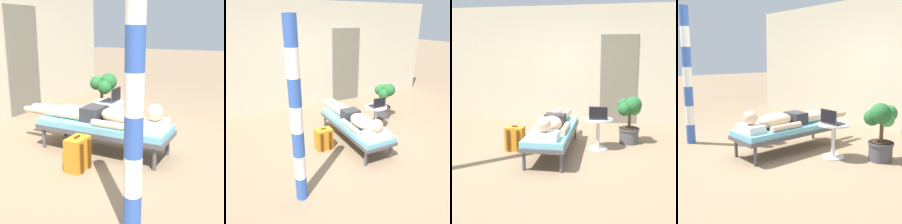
# 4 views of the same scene
# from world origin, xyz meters

# --- Properties ---
(ground_plane) EXTENTS (40.00, 40.00, 0.00)m
(ground_plane) POSITION_xyz_m (0.00, 0.00, 0.00)
(ground_plane) COLOR #8C7256
(house_wall_back) EXTENTS (7.60, 0.20, 2.70)m
(house_wall_back) POSITION_xyz_m (-0.10, 2.59, 1.35)
(house_wall_back) COLOR beige
(house_wall_back) RESTS_ON ground
(lounge_chair) EXTENTS (0.62, 1.83, 0.42)m
(lounge_chair) POSITION_xyz_m (-0.10, 0.15, 0.35)
(lounge_chair) COLOR #4C4C51
(lounge_chair) RESTS_ON ground
(person_reclining) EXTENTS (0.53, 2.17, 0.32)m
(person_reclining) POSITION_xyz_m (-0.10, 0.11, 0.52)
(person_reclining) COLOR white
(person_reclining) RESTS_ON lounge_chair
(side_table) EXTENTS (0.48, 0.48, 0.52)m
(side_table) POSITION_xyz_m (0.61, 0.43, 0.36)
(side_table) COLOR silver
(side_table) RESTS_ON ground
(laptop) EXTENTS (0.31, 0.24, 0.23)m
(laptop) POSITION_xyz_m (0.61, 0.38, 0.58)
(laptop) COLOR #4C4C51
(laptop) RESTS_ON side_table
(backpack) EXTENTS (0.30, 0.26, 0.42)m
(backpack) POSITION_xyz_m (-0.75, 0.16, 0.20)
(backpack) COLOR orange
(backpack) RESTS_ON ground
(potted_plant) EXTENTS (0.41, 0.49, 0.87)m
(potted_plant) POSITION_xyz_m (1.15, 0.84, 0.51)
(potted_plant) COLOR #4C4C51
(potted_plant) RESTS_ON ground
(porch_post) EXTENTS (0.15, 0.15, 2.32)m
(porch_post) POSITION_xyz_m (-1.53, -0.89, 1.16)
(porch_post) COLOR #3359B2
(porch_post) RESTS_ON ground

